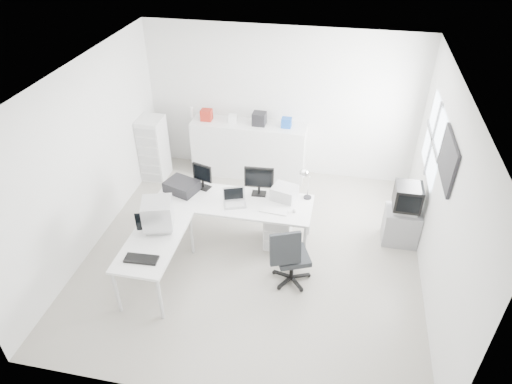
% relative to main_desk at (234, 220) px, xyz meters
% --- Properties ---
extents(floor, '(5.00, 5.00, 0.01)m').
position_rel_main_desk_xyz_m(floor, '(0.36, -0.26, -0.38)').
color(floor, beige).
rests_on(floor, ground).
extents(ceiling, '(5.00, 5.00, 0.01)m').
position_rel_main_desk_xyz_m(ceiling, '(0.36, -0.26, 2.42)').
color(ceiling, white).
rests_on(ceiling, back_wall).
extents(back_wall, '(5.00, 0.02, 2.80)m').
position_rel_main_desk_xyz_m(back_wall, '(0.36, 2.24, 1.02)').
color(back_wall, silver).
rests_on(back_wall, floor).
extents(left_wall, '(0.02, 5.00, 2.80)m').
position_rel_main_desk_xyz_m(left_wall, '(-2.14, -0.26, 1.02)').
color(left_wall, silver).
rests_on(left_wall, floor).
extents(right_wall, '(0.02, 5.00, 2.80)m').
position_rel_main_desk_xyz_m(right_wall, '(2.86, -0.26, 1.02)').
color(right_wall, silver).
rests_on(right_wall, floor).
extents(window, '(0.02, 1.20, 1.10)m').
position_rel_main_desk_xyz_m(window, '(2.84, 0.94, 1.23)').
color(window, white).
rests_on(window, right_wall).
extents(wall_picture, '(0.04, 0.90, 0.60)m').
position_rel_main_desk_xyz_m(wall_picture, '(2.83, -0.16, 1.52)').
color(wall_picture, black).
rests_on(wall_picture, right_wall).
extents(main_desk, '(2.40, 0.80, 0.75)m').
position_rel_main_desk_xyz_m(main_desk, '(0.00, 0.00, 0.00)').
color(main_desk, silver).
rests_on(main_desk, floor).
extents(side_desk, '(0.70, 1.40, 0.75)m').
position_rel_main_desk_xyz_m(side_desk, '(-0.85, -1.10, 0.00)').
color(side_desk, silver).
rests_on(side_desk, floor).
extents(drawer_pedestal, '(0.40, 0.50, 0.60)m').
position_rel_main_desk_xyz_m(drawer_pedestal, '(0.70, 0.05, -0.08)').
color(drawer_pedestal, silver).
rests_on(drawer_pedestal, floor).
extents(inkjet_printer, '(0.57, 0.50, 0.17)m').
position_rel_main_desk_xyz_m(inkjet_printer, '(-0.85, 0.10, 0.46)').
color(inkjet_printer, black).
rests_on(inkjet_printer, main_desk).
extents(lcd_monitor_small, '(0.37, 0.28, 0.42)m').
position_rel_main_desk_xyz_m(lcd_monitor_small, '(-0.55, 0.25, 0.58)').
color(lcd_monitor_small, black).
rests_on(lcd_monitor_small, main_desk).
extents(lcd_monitor_large, '(0.46, 0.21, 0.47)m').
position_rel_main_desk_xyz_m(lcd_monitor_large, '(0.35, 0.25, 0.61)').
color(lcd_monitor_large, black).
rests_on(lcd_monitor_large, main_desk).
extents(laptop, '(0.44, 0.45, 0.23)m').
position_rel_main_desk_xyz_m(laptop, '(0.05, -0.10, 0.49)').
color(laptop, '#B7B7BA').
rests_on(laptop, main_desk).
extents(white_keyboard, '(0.43, 0.16, 0.02)m').
position_rel_main_desk_xyz_m(white_keyboard, '(0.65, -0.15, 0.38)').
color(white_keyboard, silver).
rests_on(white_keyboard, main_desk).
extents(white_mouse, '(0.06, 0.06, 0.06)m').
position_rel_main_desk_xyz_m(white_mouse, '(0.95, -0.10, 0.41)').
color(white_mouse, silver).
rests_on(white_mouse, main_desk).
extents(laser_printer, '(0.43, 0.39, 0.21)m').
position_rel_main_desk_xyz_m(laser_printer, '(0.75, 0.22, 0.48)').
color(laser_printer, '#B3B3B3').
rests_on(laser_printer, main_desk).
extents(desk_lamp, '(0.20, 0.20, 0.51)m').
position_rel_main_desk_xyz_m(desk_lamp, '(1.10, 0.30, 0.63)').
color(desk_lamp, silver).
rests_on(desk_lamp, main_desk).
extents(crt_monitor, '(0.56, 0.56, 0.51)m').
position_rel_main_desk_xyz_m(crt_monitor, '(-0.85, -0.85, 0.63)').
color(crt_monitor, '#B7B7BA').
rests_on(crt_monitor, side_desk).
extents(black_keyboard, '(0.44, 0.20, 0.03)m').
position_rel_main_desk_xyz_m(black_keyboard, '(-0.85, -1.50, 0.39)').
color(black_keyboard, black).
rests_on(black_keyboard, side_desk).
extents(office_chair, '(0.75, 0.75, 1.00)m').
position_rel_main_desk_xyz_m(office_chair, '(1.02, -0.73, 0.12)').
color(office_chair, '#282A2D').
rests_on(office_chair, floor).
extents(tv_cabinet, '(0.54, 0.44, 0.59)m').
position_rel_main_desk_xyz_m(tv_cabinet, '(2.58, 0.48, -0.08)').
color(tv_cabinet, gray).
rests_on(tv_cabinet, floor).
extents(crt_tv, '(0.50, 0.48, 0.45)m').
position_rel_main_desk_xyz_m(crt_tv, '(2.58, 0.48, 0.44)').
color(crt_tv, black).
rests_on(crt_tv, tv_cabinet).
extents(sideboard, '(2.14, 0.53, 1.07)m').
position_rel_main_desk_xyz_m(sideboard, '(-0.19, 1.98, 0.16)').
color(sideboard, silver).
rests_on(sideboard, floor).
extents(clutter_box_a, '(0.21, 0.19, 0.20)m').
position_rel_main_desk_xyz_m(clutter_box_a, '(-0.99, 1.98, 0.80)').
color(clutter_box_a, '#9F2116').
rests_on(clutter_box_a, sideboard).
extents(clutter_box_b, '(0.16, 0.14, 0.15)m').
position_rel_main_desk_xyz_m(clutter_box_b, '(-0.49, 1.98, 0.77)').
color(clutter_box_b, silver).
rests_on(clutter_box_b, sideboard).
extents(clutter_box_c, '(0.24, 0.22, 0.24)m').
position_rel_main_desk_xyz_m(clutter_box_c, '(0.01, 1.98, 0.81)').
color(clutter_box_c, black).
rests_on(clutter_box_c, sideboard).
extents(clutter_box_d, '(0.18, 0.16, 0.18)m').
position_rel_main_desk_xyz_m(clutter_box_d, '(0.51, 1.98, 0.78)').
color(clutter_box_d, '#1749A1').
rests_on(clutter_box_d, sideboard).
extents(clutter_bottle, '(0.07, 0.07, 0.22)m').
position_rel_main_desk_xyz_m(clutter_bottle, '(-1.29, 2.02, 0.80)').
color(clutter_bottle, silver).
rests_on(clutter_bottle, sideboard).
extents(filing_cabinet, '(0.43, 0.51, 1.22)m').
position_rel_main_desk_xyz_m(filing_cabinet, '(-1.92, 1.52, 0.23)').
color(filing_cabinet, silver).
rests_on(filing_cabinet, floor).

